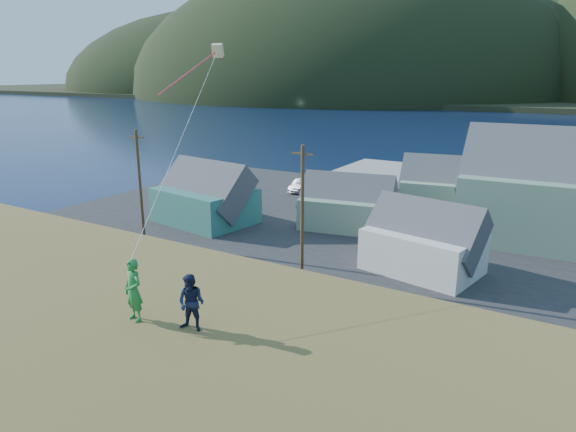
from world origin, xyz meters
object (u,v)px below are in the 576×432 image
at_px(shed_palegreen_near, 347,204).
at_px(kite_flyer_navy, 191,303).
at_px(shed_palegreen_far, 452,186).
at_px(wharf, 435,178).
at_px(shed_teal, 205,195).
at_px(kite_flyer_green, 133,290).
at_px(shed_white, 424,240).

relative_size(shed_palegreen_near, kite_flyer_navy, 5.72).
relative_size(shed_palegreen_near, shed_palegreen_far, 0.83).
distance_m(wharf, shed_teal, 33.88).
bearing_deg(kite_flyer_navy, shed_palegreen_near, 95.06).
relative_size(wharf, kite_flyer_green, 14.10).
relative_size(shed_palegreen_far, kite_flyer_navy, 6.93).
bearing_deg(kite_flyer_navy, shed_palegreen_far, 82.06).
bearing_deg(shed_white, kite_flyer_green, -81.86).
bearing_deg(shed_palegreen_far, wharf, 101.51).
relative_size(shed_teal, shed_palegreen_far, 0.90).
relative_size(shed_palegreen_near, shed_white, 1.04).
height_order(shed_palegreen_near, shed_white, shed_white).
relative_size(shed_teal, kite_flyer_green, 5.46).
xyz_separation_m(wharf, kite_flyer_green, (6.92, -58.38, 7.67)).
bearing_deg(kite_flyer_green, shed_palegreen_far, 102.47).
height_order(wharf, shed_white, shed_white).
height_order(shed_white, shed_palegreen_far, shed_palegreen_far).
distance_m(shed_teal, kite_flyer_green, 34.68).
xyz_separation_m(wharf, shed_palegreen_near, (-1.22, -25.58, 1.88)).
distance_m(shed_palegreen_near, shed_palegreen_far, 12.92).
distance_m(wharf, shed_palegreen_near, 25.68).
height_order(shed_palegreen_near, kite_flyer_navy, kite_flyer_navy).
bearing_deg(kite_flyer_navy, wharf, 86.55).
bearing_deg(shed_palegreen_near, kite_flyer_navy, -83.16).
bearing_deg(kite_flyer_green, kite_flyer_navy, 23.33).
distance_m(shed_white, kite_flyer_green, 26.26).
relative_size(shed_palegreen_far, kite_flyer_green, 6.10).
relative_size(shed_teal, kite_flyer_navy, 6.21).
bearing_deg(shed_teal, shed_palegreen_far, 48.73).
relative_size(shed_teal, shed_palegreen_near, 1.08).
distance_m(shed_palegreen_near, kite_flyer_navy, 34.37).
xyz_separation_m(shed_palegreen_near, kite_flyer_green, (8.14, -32.80, 5.79)).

